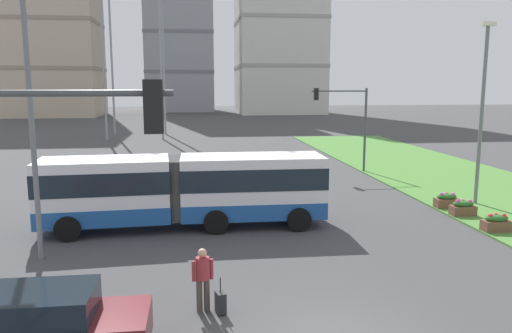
# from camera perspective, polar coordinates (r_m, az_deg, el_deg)

# --- Properties ---
(articulated_bus) EXTENTS (11.94, 3.03, 3.00)m
(articulated_bus) POSITION_cam_1_polar(r_m,az_deg,el_deg) (21.05, -8.13, -2.56)
(articulated_bus) COLOR white
(articulated_bus) RESTS_ON ground
(car_maroon_sedan) EXTENTS (4.41, 2.05, 1.58)m
(car_maroon_sedan) POSITION_cam_1_polar(r_m,az_deg,el_deg) (12.30, -23.04, -16.52)
(car_maroon_sedan) COLOR maroon
(car_maroon_sedan) RESTS_ON ground
(car_navy_sedan) EXTENTS (4.43, 2.09, 1.58)m
(car_navy_sedan) POSITION_cam_1_polar(r_m,az_deg,el_deg) (31.45, -12.47, -0.40)
(car_navy_sedan) COLOR #19234C
(car_navy_sedan) RESTS_ON ground
(pedestrian_crossing) EXTENTS (0.57, 0.36, 1.74)m
(pedestrian_crossing) POSITION_cam_1_polar(r_m,az_deg,el_deg) (13.48, -6.13, -12.31)
(pedestrian_crossing) COLOR #4C4238
(pedestrian_crossing) RESTS_ON ground
(rolling_suitcase) EXTENTS (0.31, 0.40, 0.97)m
(rolling_suitcase) POSITION_cam_1_polar(r_m,az_deg,el_deg) (13.58, -4.09, -15.26)
(rolling_suitcase) COLOR #232328
(rolling_suitcase) RESTS_ON ground
(flower_planter_2) EXTENTS (1.10, 0.56, 0.74)m
(flower_planter_2) POSITION_cam_1_polar(r_m,az_deg,el_deg) (22.55, 25.82, -5.82)
(flower_planter_2) COLOR brown
(flower_planter_2) RESTS_ON grass_median
(flower_planter_3) EXTENTS (1.10, 0.56, 0.74)m
(flower_planter_3) POSITION_cam_1_polar(r_m,az_deg,el_deg) (24.60, 22.64, -4.39)
(flower_planter_3) COLOR brown
(flower_planter_3) RESTS_ON grass_median
(flower_planter_4) EXTENTS (1.10, 0.56, 0.74)m
(flower_planter_4) POSITION_cam_1_polar(r_m,az_deg,el_deg) (25.85, 21.00, -3.65)
(flower_planter_4) COLOR brown
(flower_planter_4) RESTS_ON grass_median
(traffic_light_far_right) EXTENTS (3.86, 0.28, 5.74)m
(traffic_light_far_right) POSITION_cam_1_polar(r_m,az_deg,el_deg) (34.34, 10.45, 5.88)
(traffic_light_far_right) COLOR #474C51
(traffic_light_far_right) RESTS_ON ground
(streetlight_left) EXTENTS (0.70, 0.28, 8.96)m
(streetlight_left) POSITION_cam_1_polar(r_m,az_deg,el_deg) (18.09, -24.38, 5.22)
(streetlight_left) COLOR slate
(streetlight_left) RESTS_ON ground
(streetlight_median) EXTENTS (0.70, 0.28, 8.92)m
(streetlight_median) POSITION_cam_1_polar(r_m,az_deg,el_deg) (26.79, 24.50, 6.26)
(streetlight_median) COLOR slate
(streetlight_median) RESTS_ON ground
(apartment_tower_west) EXTENTS (19.80, 15.03, 42.77)m
(apartment_tower_west) POSITION_cam_1_polar(r_m,az_deg,el_deg) (104.85, -23.33, 17.10)
(apartment_tower_west) COLOR #C6B299
(apartment_tower_west) RESTS_ON ground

